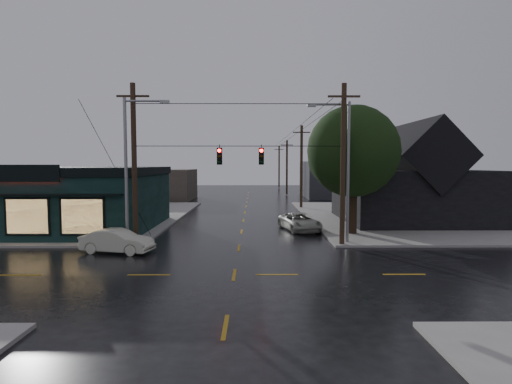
{
  "coord_description": "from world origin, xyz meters",
  "views": [
    {
      "loc": [
        0.89,
        -18.38,
        5.18
      ],
      "look_at": [
        1.06,
        5.39,
        3.52
      ],
      "focal_mm": 28.0,
      "sensor_mm": 36.0,
      "label": 1
    }
  ],
  "objects_px": {
    "utility_pole_ne": "(342,246)",
    "utility_pole_nw": "(136,246)",
    "sedan_cream": "(117,241)",
    "suv_silver": "(300,222)",
    "corner_tree": "(353,152)"
  },
  "relations": [
    {
      "from": "utility_pole_ne",
      "to": "utility_pole_nw",
      "type": "bearing_deg",
      "value": 180.0
    },
    {
      "from": "sedan_cream",
      "to": "suv_silver",
      "type": "height_order",
      "value": "sedan_cream"
    },
    {
      "from": "utility_pole_nw",
      "to": "utility_pole_ne",
      "type": "bearing_deg",
      "value": 0.0
    },
    {
      "from": "corner_tree",
      "to": "suv_silver",
      "type": "distance_m",
      "value": 6.79
    },
    {
      "from": "corner_tree",
      "to": "suv_silver",
      "type": "bearing_deg",
      "value": 150.48
    },
    {
      "from": "utility_pole_ne",
      "to": "suv_silver",
      "type": "relative_size",
      "value": 2.07
    },
    {
      "from": "corner_tree",
      "to": "suv_silver",
      "type": "relative_size",
      "value": 1.9
    },
    {
      "from": "corner_tree",
      "to": "sedan_cream",
      "type": "distance_m",
      "value": 17.09
    },
    {
      "from": "utility_pole_nw",
      "to": "suv_silver",
      "type": "height_order",
      "value": "utility_pole_nw"
    },
    {
      "from": "utility_pole_nw",
      "to": "sedan_cream",
      "type": "relative_size",
      "value": 2.4
    },
    {
      "from": "utility_pole_nw",
      "to": "suv_silver",
      "type": "bearing_deg",
      "value": 28.5
    },
    {
      "from": "corner_tree",
      "to": "utility_pole_nw",
      "type": "height_order",
      "value": "corner_tree"
    },
    {
      "from": "corner_tree",
      "to": "suv_silver",
      "type": "xyz_separation_m",
      "value": [
        -3.57,
        2.02,
        -5.41
      ]
    },
    {
      "from": "utility_pole_ne",
      "to": "sedan_cream",
      "type": "xyz_separation_m",
      "value": [
        -13.56,
        -1.81,
        0.7
      ]
    },
    {
      "from": "utility_pole_nw",
      "to": "corner_tree",
      "type": "bearing_deg",
      "value": 15.19
    }
  ]
}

